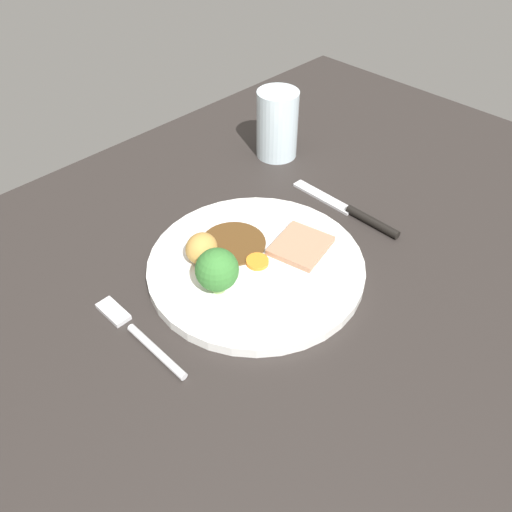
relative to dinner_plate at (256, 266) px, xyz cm
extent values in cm
cube|color=#2B2623|center=(1.29, -2.96, -2.50)|extent=(120.00, 84.00, 3.60)
cylinder|color=white|center=(0.00, 0.00, 0.00)|extent=(27.45, 27.45, 1.40)
cylinder|color=#563819|center=(0.31, 4.52, 0.85)|extent=(8.59, 8.59, 0.30)
cube|color=tan|center=(5.95, -2.27, 1.10)|extent=(8.40, 7.79, 0.80)
ellipsoid|color=#BC8C42|center=(-4.52, 5.04, 2.69)|extent=(4.61, 4.17, 3.98)
cylinder|color=orange|center=(-0.06, -0.30, 0.98)|extent=(2.86, 2.86, 0.56)
cylinder|color=#8CB766|center=(-6.55, -0.19, 1.44)|extent=(1.70, 1.70, 1.47)
sphere|color=#387A33|center=(-6.55, -0.19, 3.97)|extent=(5.12, 5.12, 5.12)
cylinder|color=silver|center=(-16.92, -1.56, -0.25)|extent=(0.95, 9.50, 0.90)
cube|color=silver|center=(-16.96, 6.69, -0.40)|extent=(2.02, 4.51, 0.60)
cylinder|color=black|center=(17.94, -5.20, -0.10)|extent=(1.31, 8.52, 1.20)
cube|color=silver|center=(18.06, 3.80, -0.50)|extent=(1.84, 10.52, 0.40)
cylinder|color=silver|center=(22.26, 17.28, 4.81)|extent=(6.71, 6.71, 11.02)
camera|label=1|loc=(-33.19, -32.94, 44.72)|focal=35.78mm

